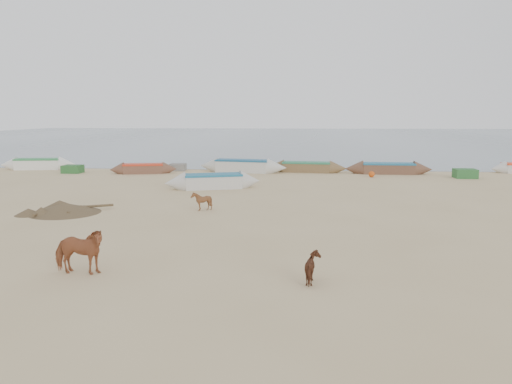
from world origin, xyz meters
TOP-DOWN VIEW (x-y plane):
  - ground at (0.00, 0.00)m, footprint 140.00×140.00m
  - sea at (0.00, 82.00)m, footprint 160.00×160.00m
  - cow_adult at (-4.29, -5.14)m, footprint 1.63×0.81m
  - calf_front at (-2.63, 4.56)m, footprint 0.97×0.90m
  - calf_right at (2.32, -5.32)m, footprint 0.95×1.01m
  - near_canoe at (-3.25, 11.56)m, footprint 6.00×3.06m
  - debris_pile at (-8.78, 3.43)m, footprint 3.45×3.45m
  - waterline_canoes at (-0.29, 20.49)m, footprint 58.22×4.66m
  - beach_clutter at (3.06, 19.26)m, footprint 44.32×4.17m

SIDE VIEW (x-z plane):
  - ground at x=0.00m, z-range 0.00..0.00m
  - sea at x=0.00m, z-range 0.01..0.01m
  - debris_pile at x=-8.78m, z-range 0.00..0.46m
  - beach_clutter at x=3.06m, z-range -0.02..0.62m
  - calf_right at x=2.32m, z-range 0.00..0.82m
  - waterline_canoes at x=-0.29m, z-range -0.07..0.92m
  - near_canoe at x=-3.25m, z-range 0.00..0.90m
  - calf_front at x=-2.63m, z-range 0.00..0.90m
  - cow_adult at x=-4.29m, z-range 0.00..1.35m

